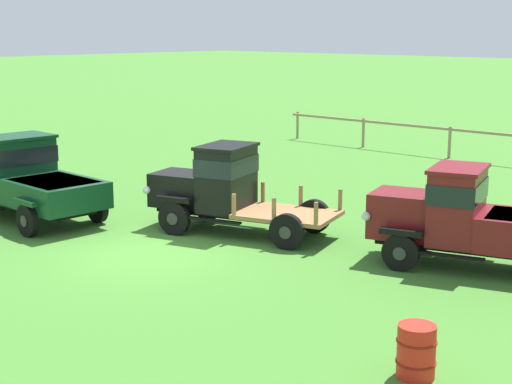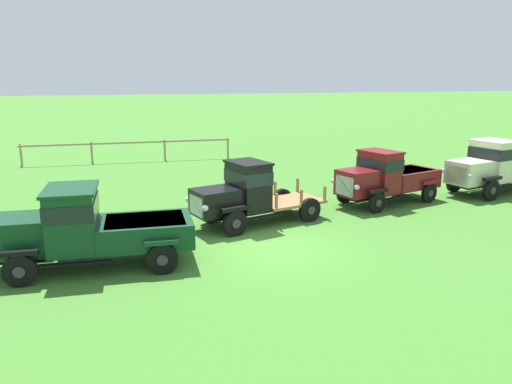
# 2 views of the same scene
# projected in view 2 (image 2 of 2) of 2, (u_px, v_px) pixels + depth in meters

# --- Properties ---
(ground_plane) EXTENTS (240.00, 240.00, 0.00)m
(ground_plane) POSITION_uv_depth(u_px,v_px,m) (272.00, 248.00, 15.14)
(ground_plane) COLOR #3D7528
(paddock_fence) EXTENTS (12.20, 0.52, 1.27)m
(paddock_fence) POSITION_uv_depth(u_px,v_px,m) (129.00, 146.00, 29.77)
(paddock_fence) COLOR #997F60
(paddock_fence) RESTS_ON ground
(vintage_truck_second_in_line) EXTENTS (5.60, 2.38, 2.23)m
(vintage_truck_second_in_line) POSITION_uv_depth(u_px,v_px,m) (85.00, 227.00, 13.46)
(vintage_truck_second_in_line) COLOR black
(vintage_truck_second_in_line) RESTS_ON ground
(vintage_truck_midrow_center) EXTENTS (5.18, 3.05, 2.24)m
(vintage_truck_midrow_center) POSITION_uv_depth(u_px,v_px,m) (245.00, 193.00, 17.19)
(vintage_truck_midrow_center) COLOR black
(vintage_truck_midrow_center) RESTS_ON ground
(vintage_truck_far_side) EXTENTS (4.97, 3.06, 2.20)m
(vintage_truck_far_side) POSITION_uv_depth(u_px,v_px,m) (386.00, 177.00, 20.13)
(vintage_truck_far_side) COLOR black
(vintage_truck_far_side) RESTS_ON ground
(vintage_truck_back_of_row) EXTENTS (5.69, 3.08, 2.36)m
(vintage_truck_back_of_row) POSITION_uv_depth(u_px,v_px,m) (489.00, 166.00, 21.75)
(vintage_truck_back_of_row) COLOR black
(vintage_truck_back_of_row) RESTS_ON ground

